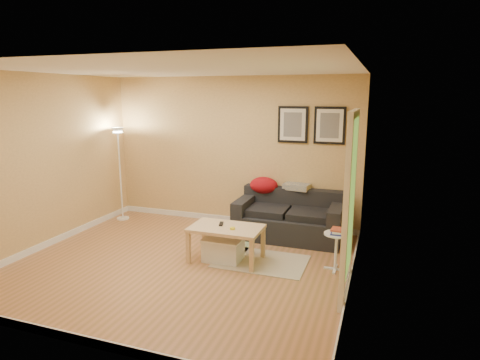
{
  "coord_description": "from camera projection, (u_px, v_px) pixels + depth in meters",
  "views": [
    {
      "loc": [
        2.52,
        -4.74,
        2.3
      ],
      "look_at": [
        0.55,
        0.85,
        1.05
      ],
      "focal_mm": 30.7,
      "sensor_mm": 36.0,
      "label": 1
    }
  ],
  "objects": [
    {
      "name": "floor_lamp",
      "position": [
        120.0,
        176.0,
        7.51
      ],
      "size": [
        0.22,
        0.22,
        1.72
      ],
      "primitive_type": null,
      "color": "white",
      "rests_on": "ground"
    },
    {
      "name": "tape_roll",
      "position": [
        232.0,
        228.0,
        5.56
      ],
      "size": [
        0.07,
        0.07,
        0.03
      ],
      "primitive_type": "cylinder",
      "color": "yellow",
      "rests_on": "coffee_table"
    },
    {
      "name": "doorway",
      "position": [
        349.0,
        210.0,
        4.6
      ],
      "size": [
        0.12,
        1.01,
        2.13
      ],
      "primitive_type": null,
      "color": "white",
      "rests_on": "ground"
    },
    {
      "name": "wall_front",
      "position": [
        71.0,
        211.0,
        3.55
      ],
      "size": [
        4.5,
        0.0,
        4.5
      ],
      "primitive_type": "plane",
      "rotation": [
        -1.57,
        0.0,
        0.0
      ],
      "color": "#DBB370",
      "rests_on": "ground"
    },
    {
      "name": "book_stack",
      "position": [
        338.0,
        231.0,
        5.34
      ],
      "size": [
        0.21,
        0.25,
        0.07
      ],
      "primitive_type": null,
      "rotation": [
        0.0,
        0.0,
        0.28
      ],
      "color": "navy",
      "rests_on": "side_table"
    },
    {
      "name": "wall_right",
      "position": [
        356.0,
        183.0,
        4.66
      ],
      "size": [
        0.0,
        4.0,
        4.0
      ],
      "primitive_type": "plane",
      "rotation": [
        1.57,
        0.0,
        -1.57
      ],
      "color": "#DBB370",
      "rests_on": "ground"
    },
    {
      "name": "framed_print_right",
      "position": [
        330.0,
        125.0,
        6.57
      ],
      "size": [
        0.5,
        0.04,
        0.6
      ],
      "primitive_type": null,
      "color": "black",
      "rests_on": "wall_back"
    },
    {
      "name": "green_runner",
      "position": [
        229.0,
        244.0,
        6.39
      ],
      "size": [
        0.7,
        0.5,
        0.01
      ],
      "primitive_type": "cube",
      "color": "#668C4C",
      "rests_on": "ground"
    },
    {
      "name": "wall_left",
      "position": [
        45.0,
        162.0,
        6.13
      ],
      "size": [
        0.0,
        4.0,
        4.0
      ],
      "primitive_type": "plane",
      "rotation": [
        1.57,
        0.0,
        1.57
      ],
      "color": "#DBB370",
      "rests_on": "ground"
    },
    {
      "name": "plaid_throw",
      "position": [
        297.0,
        187.0,
        6.84
      ],
      "size": [
        0.45,
        0.32,
        0.1
      ],
      "primitive_type": null,
      "rotation": [
        0.0,
        0.0,
        -0.14
      ],
      "color": "tan",
      "rests_on": "sofa"
    },
    {
      "name": "floor",
      "position": [
        182.0,
        263.0,
        5.67
      ],
      "size": [
        4.5,
        4.5,
        0.0
      ],
      "primitive_type": "plane",
      "color": "#B1754C",
      "rests_on": "ground"
    },
    {
      "name": "baseboard_right",
      "position": [
        349.0,
        285.0,
        4.93
      ],
      "size": [
        0.02,
        4.0,
        0.1
      ],
      "primitive_type": "cube",
      "color": "white",
      "rests_on": "ground"
    },
    {
      "name": "baseboard_left",
      "position": [
        53.0,
        241.0,
        6.38
      ],
      "size": [
        0.02,
        4.0,
        0.1
      ],
      "primitive_type": "cube",
      "color": "white",
      "rests_on": "ground"
    },
    {
      "name": "baseboard_back",
      "position": [
        232.0,
        219.0,
        7.49
      ],
      "size": [
        4.5,
        0.02,
        0.1
      ],
      "primitive_type": "cube",
      "color": "white",
      "rests_on": "ground"
    },
    {
      "name": "red_throw",
      "position": [
        264.0,
        185.0,
        6.99
      ],
      "size": [
        0.48,
        0.36,
        0.28
      ],
      "primitive_type": null,
      "color": "#A50F1D",
      "rests_on": "sofa"
    },
    {
      "name": "framed_print_left",
      "position": [
        293.0,
        125.0,
        6.77
      ],
      "size": [
        0.5,
        0.04,
        0.6
      ],
      "primitive_type": null,
      "color": "black",
      "rests_on": "wall_back"
    },
    {
      "name": "area_rug",
      "position": [
        261.0,
        261.0,
        5.72
      ],
      "size": [
        1.25,
        0.85,
        0.01
      ],
      "primitive_type": "cube",
      "color": "#B8AA92",
      "rests_on": "ground"
    },
    {
      "name": "baseboard_front",
      "position": [
        83.0,
        340.0,
        3.82
      ],
      "size": [
        4.5,
        0.02,
        0.1
      ],
      "primitive_type": "cube",
      "color": "white",
      "rests_on": "ground"
    },
    {
      "name": "ceiling",
      "position": [
        176.0,
        69.0,
        5.13
      ],
      "size": [
        4.5,
        4.5,
        0.0
      ],
      "primitive_type": "plane",
      "rotation": [
        3.14,
        0.0,
        0.0
      ],
      "color": "white",
      "rests_on": "wall_back"
    },
    {
      "name": "wall_back",
      "position": [
        232.0,
        151.0,
        7.24
      ],
      "size": [
        4.5,
        0.0,
        4.5
      ],
      "primitive_type": "plane",
      "rotation": [
        1.57,
        0.0,
        0.0
      ],
      "color": "#DBB370",
      "rests_on": "ground"
    },
    {
      "name": "side_table",
      "position": [
        336.0,
        252.0,
        5.41
      ],
      "size": [
        0.34,
        0.34,
        0.51
      ],
      "primitive_type": null,
      "color": "white",
      "rests_on": "ground"
    },
    {
      "name": "storage_bin",
      "position": [
        223.0,
        249.0,
        5.74
      ],
      "size": [
        0.54,
        0.39,
        0.33
      ],
      "primitive_type": null,
      "color": "white",
      "rests_on": "ground"
    },
    {
      "name": "sofa",
      "position": [
        289.0,
        215.0,
        6.63
      ],
      "size": [
        1.7,
        0.9,
        0.75
      ],
      "primitive_type": null,
      "color": "black",
      "rests_on": "ground"
    },
    {
      "name": "coffee_table",
      "position": [
        226.0,
        244.0,
        5.72
      ],
      "size": [
        1.14,
        0.9,
        0.5
      ],
      "primitive_type": null,
      "rotation": [
        0.0,
        0.0,
        0.34
      ],
      "color": "#DFB488",
      "rests_on": "ground"
    },
    {
      "name": "remote_control",
      "position": [
        221.0,
        224.0,
        5.76
      ],
      "size": [
        0.09,
        0.17,
        0.02
      ],
      "primitive_type": "cube",
      "rotation": [
        0.0,
        0.0,
        0.27
      ],
      "color": "black",
      "rests_on": "coffee_table"
    }
  ]
}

